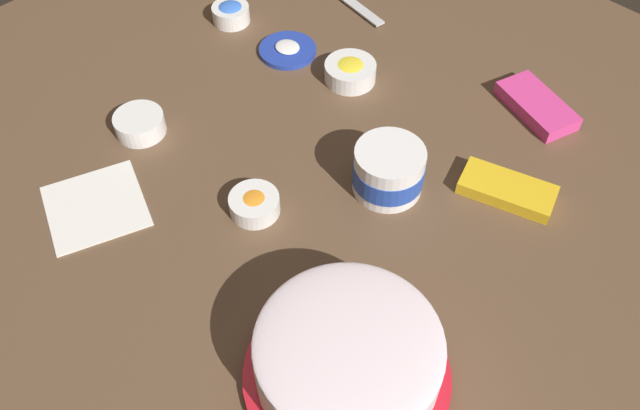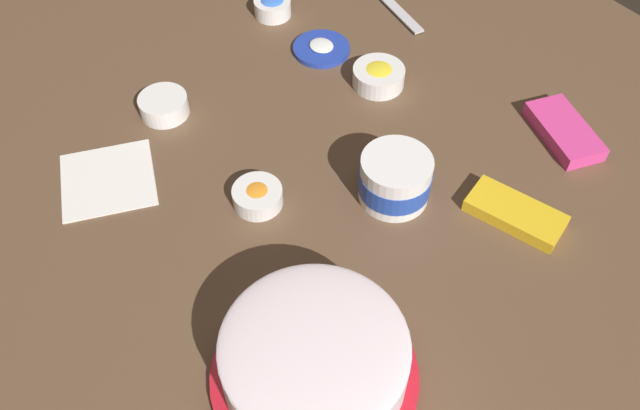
# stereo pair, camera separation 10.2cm
# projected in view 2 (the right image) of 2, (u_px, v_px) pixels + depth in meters

# --- Properties ---
(ground_plane) EXTENTS (1.54, 1.54, 0.00)m
(ground_plane) POSITION_uv_depth(u_px,v_px,m) (322.00, 153.00, 1.14)
(ground_plane) COLOR brown
(frosted_cake) EXTENTS (0.27, 0.27, 0.10)m
(frosted_cake) POSITION_uv_depth(u_px,v_px,m) (314.00, 361.00, 0.84)
(frosted_cake) COLOR red
(frosted_cake) RESTS_ON ground_plane
(frosting_tub) EXTENTS (0.12, 0.12, 0.08)m
(frosting_tub) POSITION_uv_depth(u_px,v_px,m) (395.00, 178.00, 1.05)
(frosting_tub) COLOR white
(frosting_tub) RESTS_ON ground_plane
(frosting_tub_lid) EXTENTS (0.11, 0.11, 0.02)m
(frosting_tub_lid) POSITION_uv_depth(u_px,v_px,m) (321.00, 48.00, 1.31)
(frosting_tub_lid) COLOR #233DAD
(frosting_tub_lid) RESTS_ON ground_plane
(sprinkle_bowl_blue) EXTENTS (0.08, 0.08, 0.04)m
(sprinkle_bowl_blue) POSITION_uv_depth(u_px,v_px,m) (272.00, 6.00, 1.37)
(sprinkle_bowl_blue) COLOR white
(sprinkle_bowl_blue) RESTS_ON ground_plane
(sprinkle_bowl_yellow) EXTENTS (0.10, 0.10, 0.04)m
(sprinkle_bowl_yellow) POSITION_uv_depth(u_px,v_px,m) (379.00, 76.00, 1.24)
(sprinkle_bowl_yellow) COLOR white
(sprinkle_bowl_yellow) RESTS_ON ground_plane
(sprinkle_bowl_orange) EXTENTS (0.08, 0.08, 0.03)m
(sprinkle_bowl_orange) POSITION_uv_depth(u_px,v_px,m) (258.00, 196.00, 1.06)
(sprinkle_bowl_orange) COLOR white
(sprinkle_bowl_orange) RESTS_ON ground_plane
(sprinkle_bowl_rainbow) EXTENTS (0.09, 0.09, 0.04)m
(sprinkle_bowl_rainbow) POSITION_uv_depth(u_px,v_px,m) (164.00, 105.00, 1.19)
(sprinkle_bowl_rainbow) COLOR white
(sprinkle_bowl_rainbow) RESTS_ON ground_plane
(candy_box_lower) EXTENTS (0.16, 0.11, 0.02)m
(candy_box_lower) POSITION_uv_depth(u_px,v_px,m) (515.00, 213.00, 1.04)
(candy_box_lower) COLOR yellow
(candy_box_lower) RESTS_ON ground_plane
(candy_box_upper) EXTENTS (0.17, 0.12, 0.03)m
(candy_box_upper) POSITION_uv_depth(u_px,v_px,m) (564.00, 131.00, 1.16)
(candy_box_upper) COLOR #E53D8E
(candy_box_upper) RESTS_ON ground_plane
(paper_napkin) EXTENTS (0.19, 0.19, 0.01)m
(paper_napkin) POSITION_uv_depth(u_px,v_px,m) (108.00, 179.00, 1.10)
(paper_napkin) COLOR white
(paper_napkin) RESTS_ON ground_plane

